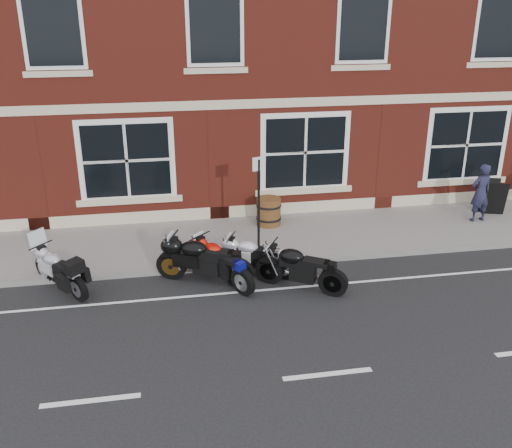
% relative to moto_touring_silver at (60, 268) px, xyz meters
% --- Properties ---
extents(ground, '(80.00, 80.00, 0.00)m').
position_rel_moto_touring_silver_xyz_m(ground, '(4.97, -1.05, -0.53)').
color(ground, black).
rests_on(ground, ground).
extents(sidewalk, '(30.00, 3.00, 0.12)m').
position_rel_moto_touring_silver_xyz_m(sidewalk, '(4.97, 1.95, -0.47)').
color(sidewalk, slate).
rests_on(sidewalk, ground).
extents(kerb, '(30.00, 0.16, 0.12)m').
position_rel_moto_touring_silver_xyz_m(kerb, '(4.97, 0.37, -0.47)').
color(kerb, slate).
rests_on(kerb, ground).
extents(pub_building, '(24.00, 12.00, 12.00)m').
position_rel_moto_touring_silver_xyz_m(pub_building, '(4.97, 9.45, 5.47)').
color(pub_building, maroon).
rests_on(pub_building, ground).
extents(moto_touring_silver, '(1.32, 1.63, 1.30)m').
position_rel_moto_touring_silver_xyz_m(moto_touring_silver, '(0.00, 0.00, 0.00)').
color(moto_touring_silver, black).
rests_on(moto_touring_silver, ground).
extents(moto_sport_red, '(1.29, 1.82, 0.95)m').
position_rel_moto_touring_silver_xyz_m(moto_sport_red, '(3.55, -0.31, 0.02)').
color(moto_sport_red, black).
rests_on(moto_sport_red, ground).
extents(moto_sport_black, '(2.17, 1.06, 1.04)m').
position_rel_moto_touring_silver_xyz_m(moto_sport_black, '(3.16, -0.21, 0.07)').
color(moto_sport_black, black).
rests_on(moto_sport_black, ground).
extents(moto_sport_silver, '(1.74, 1.04, 0.87)m').
position_rel_moto_touring_silver_xyz_m(moto_sport_silver, '(4.38, -0.03, -0.03)').
color(moto_sport_silver, black).
rests_on(moto_sport_silver, ground).
extents(moto_naked_black, '(1.87, 1.31, 0.97)m').
position_rel_moto_touring_silver_xyz_m(moto_naked_black, '(5.24, -0.90, 0.03)').
color(moto_naked_black, black).
rests_on(moto_naked_black, ground).
extents(pedestrian_left, '(0.65, 0.47, 1.68)m').
position_rel_moto_touring_silver_xyz_m(pedestrian_left, '(11.23, 1.98, 0.43)').
color(pedestrian_left, '#1D1D34').
rests_on(pedestrian_left, sidewalk).
extents(a_board_sign, '(0.70, 0.57, 1.02)m').
position_rel_moto_touring_silver_xyz_m(a_board_sign, '(11.94, 2.47, 0.10)').
color(a_board_sign, black).
rests_on(a_board_sign, sidewalk).
extents(barrel_planter, '(0.71, 0.71, 0.78)m').
position_rel_moto_touring_silver_xyz_m(barrel_planter, '(5.27, 2.72, -0.02)').
color(barrel_planter, '#532E16').
rests_on(barrel_planter, sidewalk).
extents(parking_sign, '(0.33, 0.14, 2.41)m').
position_rel_moto_touring_silver_xyz_m(parking_sign, '(4.70, 1.15, 0.98)').
color(parking_sign, black).
rests_on(parking_sign, sidewalk).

